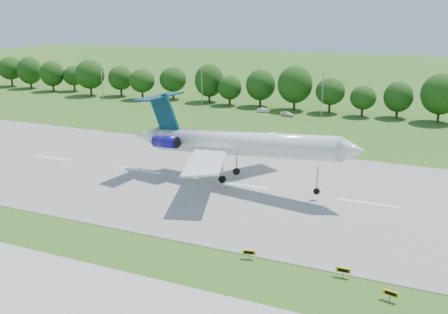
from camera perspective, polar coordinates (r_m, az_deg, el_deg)
ground at (r=55.09m, az=12.41°, el=-14.08°), size 600.00×600.00×0.00m
runway at (r=77.52m, az=16.10°, el=-5.11°), size 400.00×45.00×0.08m
tree_line at (r=140.90m, az=20.08°, el=6.64°), size 288.40×8.40×10.40m
light_poles at (r=131.19m, az=18.69°, el=6.19°), size 175.90×0.25×12.19m
airliner at (r=80.99m, az=0.72°, el=1.70°), size 41.59×29.98×13.22m
taxi_sign_left at (r=58.58m, az=2.91°, el=-10.84°), size 1.56×0.46×1.09m
taxi_sign_centre at (r=56.32m, az=13.48°, el=-12.48°), size 1.59×0.23×1.11m
taxi_sign_right at (r=53.51m, az=18.49°, el=-14.56°), size 1.57×0.52×1.10m
service_vehicle_a at (r=142.09m, az=4.55°, el=5.37°), size 3.85×2.08×1.20m
service_vehicle_b at (r=137.11m, az=7.26°, el=4.91°), size 4.25×2.88×1.34m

